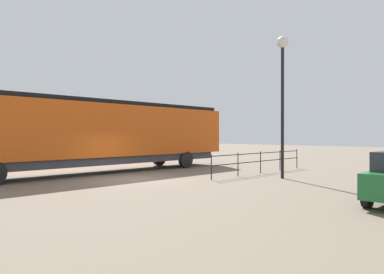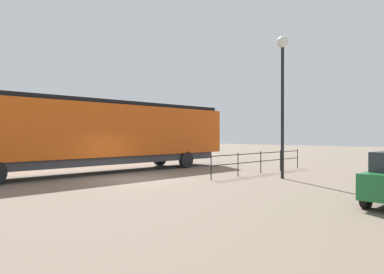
# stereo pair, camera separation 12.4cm
# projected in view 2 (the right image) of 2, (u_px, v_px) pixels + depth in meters

# --- Properties ---
(ground_plane) EXTENTS (120.00, 120.00, 0.00)m
(ground_plane) POSITION_uv_depth(u_px,v_px,m) (132.00, 179.00, 18.18)
(ground_plane) COLOR #756656
(locomotive) EXTENTS (3.00, 18.68, 4.21)m
(locomotive) POSITION_uv_depth(u_px,v_px,m) (106.00, 133.00, 21.50)
(locomotive) COLOR #D15114
(locomotive) RESTS_ON ground_plane
(lamp_post) EXTENTS (0.60, 0.60, 7.26)m
(lamp_post) POSITION_uv_depth(u_px,v_px,m) (283.00, 74.00, 18.49)
(lamp_post) COLOR black
(lamp_post) RESTS_ON ground_plane
(platform_fence) EXTENTS (0.05, 8.85, 1.27)m
(platform_fence) POSITION_uv_depth(u_px,v_px,m) (261.00, 159.00, 21.04)
(platform_fence) COLOR black
(platform_fence) RESTS_ON ground_plane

